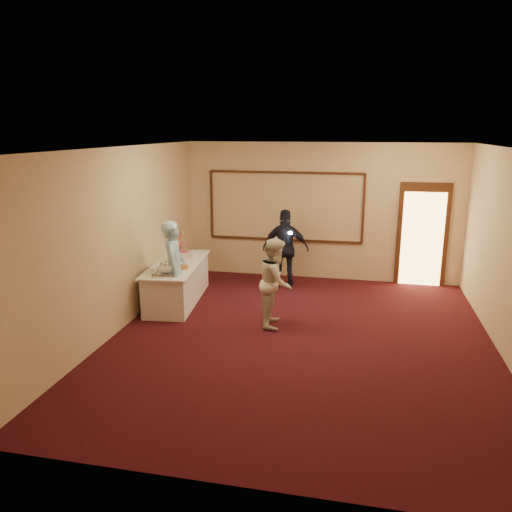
{
  "coord_description": "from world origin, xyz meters",
  "views": [
    {
      "loc": [
        0.85,
        -7.39,
        3.28
      ],
      "look_at": [
        -0.88,
        0.73,
        1.15
      ],
      "focal_mm": 35.0,
      "sensor_mm": 36.0,
      "label": 1
    }
  ],
  "objects_px": {
    "woman": "(276,282)",
    "guest": "(286,249)",
    "plate_stack_a": "(172,258)",
    "plate_stack_b": "(194,255)",
    "man": "(174,269)",
    "cupcake_stand": "(181,243)",
    "pavlova_tray": "(166,270)",
    "tart": "(182,267)",
    "buffet_table": "(178,282)"
  },
  "relations": [
    {
      "from": "cupcake_stand",
      "to": "guest",
      "type": "height_order",
      "value": "guest"
    },
    {
      "from": "man",
      "to": "woman",
      "type": "height_order",
      "value": "man"
    },
    {
      "from": "buffet_table",
      "to": "woman",
      "type": "xyz_separation_m",
      "value": [
        2.06,
        -0.77,
        0.37
      ]
    },
    {
      "from": "tart",
      "to": "woman",
      "type": "relative_size",
      "value": 0.18
    },
    {
      "from": "pavlova_tray",
      "to": "cupcake_stand",
      "type": "distance_m",
      "value": 1.72
    },
    {
      "from": "cupcake_stand",
      "to": "woman",
      "type": "height_order",
      "value": "woman"
    },
    {
      "from": "guest",
      "to": "man",
      "type": "bearing_deg",
      "value": 47.74
    },
    {
      "from": "buffet_table",
      "to": "guest",
      "type": "distance_m",
      "value": 2.39
    },
    {
      "from": "plate_stack_b",
      "to": "tart",
      "type": "bearing_deg",
      "value": -88.72
    },
    {
      "from": "cupcake_stand",
      "to": "man",
      "type": "relative_size",
      "value": 0.28
    },
    {
      "from": "woman",
      "to": "guest",
      "type": "distance_m",
      "value": 2.16
    },
    {
      "from": "plate_stack_a",
      "to": "guest",
      "type": "xyz_separation_m",
      "value": [
        2.02,
        1.29,
        -0.02
      ]
    },
    {
      "from": "pavlova_tray",
      "to": "tart",
      "type": "height_order",
      "value": "pavlova_tray"
    },
    {
      "from": "tart",
      "to": "man",
      "type": "relative_size",
      "value": 0.16
    },
    {
      "from": "buffet_table",
      "to": "cupcake_stand",
      "type": "xyz_separation_m",
      "value": [
        -0.25,
        0.91,
        0.56
      ]
    },
    {
      "from": "plate_stack_a",
      "to": "tart",
      "type": "xyz_separation_m",
      "value": [
        0.36,
        -0.44,
        -0.06
      ]
    },
    {
      "from": "pavlova_tray",
      "to": "plate_stack_a",
      "type": "height_order",
      "value": "pavlova_tray"
    },
    {
      "from": "plate_stack_b",
      "to": "guest",
      "type": "bearing_deg",
      "value": 30.47
    },
    {
      "from": "plate_stack_a",
      "to": "man",
      "type": "relative_size",
      "value": 0.12
    },
    {
      "from": "guest",
      "to": "pavlova_tray",
      "type": "bearing_deg",
      "value": 47.22
    },
    {
      "from": "cupcake_stand",
      "to": "tart",
      "type": "height_order",
      "value": "cupcake_stand"
    },
    {
      "from": "buffet_table",
      "to": "man",
      "type": "distance_m",
      "value": 0.85
    },
    {
      "from": "buffet_table",
      "to": "plate_stack_b",
      "type": "distance_m",
      "value": 0.64
    },
    {
      "from": "pavlova_tray",
      "to": "guest",
      "type": "bearing_deg",
      "value": 50.07
    },
    {
      "from": "buffet_table",
      "to": "guest",
      "type": "height_order",
      "value": "guest"
    },
    {
      "from": "pavlova_tray",
      "to": "woman",
      "type": "height_order",
      "value": "woman"
    },
    {
      "from": "cupcake_stand",
      "to": "buffet_table",
      "type": "bearing_deg",
      "value": -74.4
    },
    {
      "from": "plate_stack_b",
      "to": "man",
      "type": "relative_size",
      "value": 0.1
    },
    {
      "from": "man",
      "to": "cupcake_stand",
      "type": "bearing_deg",
      "value": 3.39
    },
    {
      "from": "cupcake_stand",
      "to": "plate_stack_b",
      "type": "xyz_separation_m",
      "value": [
        0.47,
        -0.52,
        -0.1
      ]
    },
    {
      "from": "woman",
      "to": "buffet_table",
      "type": "bearing_deg",
      "value": 65.29
    },
    {
      "from": "pavlova_tray",
      "to": "guest",
      "type": "distance_m",
      "value": 2.8
    },
    {
      "from": "cupcake_stand",
      "to": "man",
      "type": "distance_m",
      "value": 1.66
    },
    {
      "from": "plate_stack_a",
      "to": "cupcake_stand",
      "type": "bearing_deg",
      "value": 99.13
    },
    {
      "from": "buffet_table",
      "to": "plate_stack_a",
      "type": "distance_m",
      "value": 0.49
    },
    {
      "from": "plate_stack_a",
      "to": "plate_stack_b",
      "type": "distance_m",
      "value": 0.45
    },
    {
      "from": "plate_stack_a",
      "to": "tart",
      "type": "height_order",
      "value": "plate_stack_a"
    },
    {
      "from": "guest",
      "to": "buffet_table",
      "type": "bearing_deg",
      "value": 33.05
    },
    {
      "from": "plate_stack_a",
      "to": "guest",
      "type": "height_order",
      "value": "guest"
    },
    {
      "from": "tart",
      "to": "guest",
      "type": "relative_size",
      "value": 0.16
    },
    {
      "from": "cupcake_stand",
      "to": "man",
      "type": "xyz_separation_m",
      "value": [
        0.47,
        -1.59,
        -0.08
      ]
    },
    {
      "from": "plate_stack_b",
      "to": "tart",
      "type": "distance_m",
      "value": 0.74
    },
    {
      "from": "plate_stack_b",
      "to": "man",
      "type": "xyz_separation_m",
      "value": [
        -0.0,
        -1.06,
        0.02
      ]
    },
    {
      "from": "plate_stack_b",
      "to": "man",
      "type": "height_order",
      "value": "man"
    },
    {
      "from": "plate_stack_b",
      "to": "guest",
      "type": "relative_size",
      "value": 0.11
    },
    {
      "from": "buffet_table",
      "to": "plate_stack_b",
      "type": "bearing_deg",
      "value": 60.63
    },
    {
      "from": "plate_stack_a",
      "to": "man",
      "type": "distance_m",
      "value": 0.83
    },
    {
      "from": "pavlova_tray",
      "to": "cupcake_stand",
      "type": "relative_size",
      "value": 1.21
    },
    {
      "from": "pavlova_tray",
      "to": "plate_stack_b",
      "type": "bearing_deg",
      "value": 84.42
    },
    {
      "from": "pavlova_tray",
      "to": "plate_stack_a",
      "type": "bearing_deg",
      "value": 104.77
    }
  ]
}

